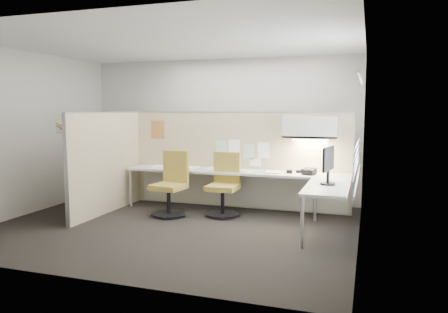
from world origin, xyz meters
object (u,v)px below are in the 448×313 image
(desk, at_px, (250,180))
(chair_right, at_px, (224,187))
(monitor, at_px, (328,163))
(chair_left, at_px, (171,186))
(phone, at_px, (309,172))

(desk, xyz_separation_m, chair_right, (-0.41, -0.20, -0.11))
(chair_right, bearing_deg, monitor, -18.73)
(chair_left, bearing_deg, monitor, -0.12)
(chair_left, distance_m, chair_right, 0.91)
(desk, distance_m, chair_left, 1.37)
(chair_left, relative_size, phone, 4.22)
(chair_left, bearing_deg, phone, 20.90)
(phone, bearing_deg, monitor, -48.92)
(desk, relative_size, phone, 15.55)
(desk, xyz_separation_m, phone, (0.98, 0.08, 0.18))
(chair_left, bearing_deg, desk, 27.49)
(chair_right, height_order, monitor, monitor)
(chair_right, distance_m, phone, 1.45)
(chair_left, xyz_separation_m, chair_right, (0.86, 0.28, -0.01))
(desk, xyz_separation_m, chair_left, (-1.28, -0.48, -0.10))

